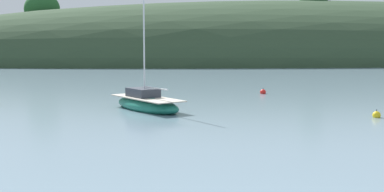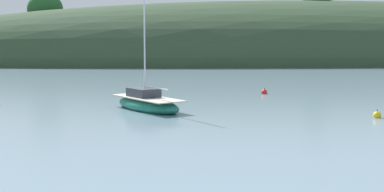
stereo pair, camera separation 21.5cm
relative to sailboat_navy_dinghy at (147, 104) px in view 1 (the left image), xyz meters
The scene contains 4 objects.
far_shoreline_hill 63.81m from the sailboat_navy_dinghy, 64.66° to the left, with size 150.00×36.00×22.66m.
sailboat_navy_dinghy is the anchor object (origin of this frame).
mooring_buoy_inner 12.16m from the sailboat_navy_dinghy, 43.20° to the left, with size 0.44×0.44×0.54m.
mooring_buoy_channel 12.97m from the sailboat_navy_dinghy, 19.66° to the right, with size 0.44×0.44×0.54m.
Camera 1 is at (-2.95, -9.81, 4.44)m, focal length 53.51 mm.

